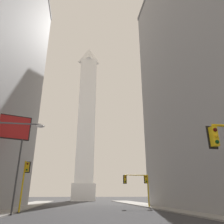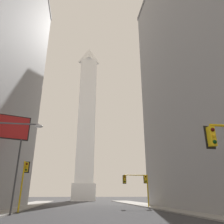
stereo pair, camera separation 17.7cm
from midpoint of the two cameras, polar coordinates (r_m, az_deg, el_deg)
The scene contains 6 objects.
sidewalk_right at distance 32.11m, azimuth 17.64°, elevation -23.23°, with size 5.00×88.34×0.15m, color gray.
obelisk at distance 80.50m, azimuth -6.81°, elevation -1.70°, with size 7.60×7.60×58.58m.
traffic_light_mid_right at distance 36.73m, azimuth 7.03°, elevation -17.79°, with size 4.20×0.51×4.98m.
traffic_light_mid_left at distance 28.62m, azimuth -22.03°, elevation -15.67°, with size 0.78×0.50×5.73m.
street_lamp at distance 18.19m, azimuth -27.15°, elevation -10.20°, with size 3.54×0.36×7.28m.
billboard_sign at distance 26.92m, azimuth -25.34°, elevation -4.74°, with size 4.07×1.52×10.45m.
Camera 1 is at (-2.44, -2.50, 1.97)m, focal length 35.00 mm.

